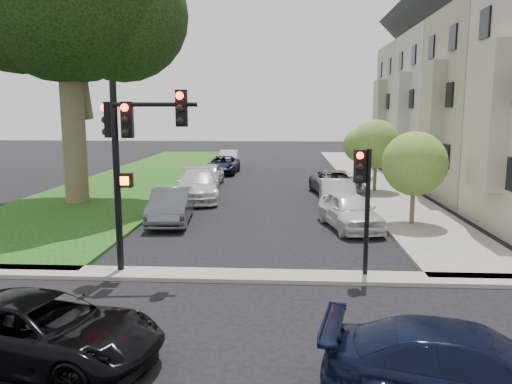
# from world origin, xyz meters

# --- Properties ---
(ground) EXTENTS (140.00, 140.00, 0.00)m
(ground) POSITION_xyz_m (0.00, 0.00, 0.00)
(ground) COLOR black
(ground) RESTS_ON ground
(grass_strip) EXTENTS (8.00, 44.00, 0.12)m
(grass_strip) POSITION_xyz_m (-9.00, 24.00, 0.06)
(grass_strip) COLOR black
(grass_strip) RESTS_ON ground
(sidewalk_right) EXTENTS (3.50, 44.00, 0.12)m
(sidewalk_right) POSITION_xyz_m (6.75, 24.00, 0.06)
(sidewalk_right) COLOR slate
(sidewalk_right) RESTS_ON ground
(sidewalk_cross) EXTENTS (60.00, 1.00, 0.12)m
(sidewalk_cross) POSITION_xyz_m (0.00, 2.00, 0.06)
(sidewalk_cross) COLOR slate
(sidewalk_cross) RESTS_ON ground
(house_b) EXTENTS (7.70, 7.55, 15.97)m
(house_b) POSITION_xyz_m (12.45, 15.50, 6.93)
(house_b) COLOR gray
(house_b) RESTS_ON ground
(house_c) EXTENTS (7.70, 7.55, 15.97)m
(house_c) POSITION_xyz_m (12.45, 23.00, 6.93)
(house_c) COLOR #A79F90
(house_c) RESTS_ON ground
(house_d) EXTENTS (7.70, 7.55, 15.97)m
(house_d) POSITION_xyz_m (12.45, 30.50, 6.93)
(house_d) COLOR gray
(house_d) RESTS_ON ground
(small_tree_a) EXTENTS (2.61, 2.61, 3.91)m
(small_tree_a) POSITION_xyz_m (6.20, 8.85, 2.60)
(small_tree_a) COLOR brown
(small_tree_a) RESTS_ON ground
(small_tree_b) EXTENTS (2.84, 2.84, 4.26)m
(small_tree_b) POSITION_xyz_m (6.20, 17.64, 2.84)
(small_tree_b) COLOR brown
(small_tree_b) RESTS_ON ground
(small_tree_c) EXTENTS (2.40, 2.40, 3.60)m
(small_tree_c) POSITION_xyz_m (6.20, 23.67, 2.40)
(small_tree_c) COLOR brown
(small_tree_c) RESTS_ON ground
(traffic_signal_main) EXTENTS (2.70, 0.70, 5.51)m
(traffic_signal_main) POSITION_xyz_m (-3.37, 2.24, 3.80)
(traffic_signal_main) COLOR black
(traffic_signal_main) RESTS_ON ground
(traffic_signal_secondary) EXTENTS (0.49, 0.39, 3.68)m
(traffic_signal_secondary) POSITION_xyz_m (3.15, 2.19, 2.56)
(traffic_signal_secondary) COLOR black
(traffic_signal_secondary) RESTS_ON ground
(car_cross_near) EXTENTS (4.96, 3.04, 1.28)m
(car_cross_near) POSITION_xyz_m (-3.53, -3.07, 0.64)
(car_cross_near) COLOR black
(car_cross_near) RESTS_ON ground
(car_cross_far) EXTENTS (4.93, 2.80, 1.35)m
(car_cross_far) POSITION_xyz_m (3.91, -4.19, 0.67)
(car_cross_far) COLOR black
(car_cross_far) RESTS_ON ground
(car_parked_0) EXTENTS (2.59, 4.60, 1.48)m
(car_parked_0) POSITION_xyz_m (3.59, 8.31, 0.74)
(car_parked_0) COLOR silver
(car_parked_0) RESTS_ON ground
(car_parked_1) EXTENTS (1.68, 4.55, 1.49)m
(car_parked_1) POSITION_xyz_m (3.47, 11.93, 0.74)
(car_parked_1) COLOR #999BA0
(car_parked_1) RESTS_ON ground
(car_parked_2) EXTENTS (3.02, 5.29, 1.39)m
(car_parked_2) POSITION_xyz_m (3.85, 16.46, 0.70)
(car_parked_2) COLOR #3F4247
(car_parked_2) RESTS_ON ground
(car_parked_5) EXTENTS (2.02, 4.67, 1.49)m
(car_parked_5) POSITION_xyz_m (-3.86, 8.97, 0.75)
(car_parked_5) COLOR #3F4247
(car_parked_5) RESTS_ON ground
(car_parked_6) EXTENTS (2.92, 5.71, 1.59)m
(car_parked_6) POSITION_xyz_m (-3.68, 14.51, 0.79)
(car_parked_6) COLOR silver
(car_parked_6) RESTS_ON ground
(car_parked_7) EXTENTS (1.67, 4.07, 1.38)m
(car_parked_7) POSITION_xyz_m (-3.94, 20.18, 0.69)
(car_parked_7) COLOR #999BA0
(car_parked_7) RESTS_ON ground
(car_parked_8) EXTENTS (2.37, 4.92, 1.35)m
(car_parked_8) POSITION_xyz_m (-3.84, 26.15, 0.68)
(car_parked_8) COLOR black
(car_parked_8) RESTS_ON ground
(car_parked_9) EXTENTS (1.65, 4.41, 1.44)m
(car_parked_9) POSITION_xyz_m (-3.89, 30.88, 0.72)
(car_parked_9) COLOR silver
(car_parked_9) RESTS_ON ground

